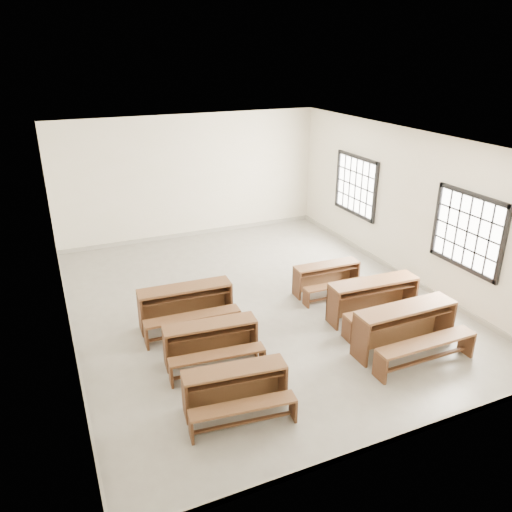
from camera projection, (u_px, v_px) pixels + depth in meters
name	position (u px, v px, depth m)	size (l,w,h in m)	color
room	(260.00, 198.00, 9.20)	(8.50, 8.50, 3.20)	gray
desk_set_0	(236.00, 387.00, 6.89)	(1.53, 0.92, 0.65)	brown
desk_set_1	(211.00, 340.00, 7.98)	(1.56, 0.92, 0.67)	brown
desk_set_2	(186.00, 304.00, 9.01)	(1.72, 0.95, 0.76)	brown
desk_set_3	(407.00, 326.00, 8.22)	(1.79, 0.93, 0.80)	brown
desk_set_4	(374.00, 297.00, 9.21)	(1.75, 0.97, 0.77)	brown
desk_set_5	(327.00, 276.00, 10.26)	(1.41, 0.77, 0.63)	brown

